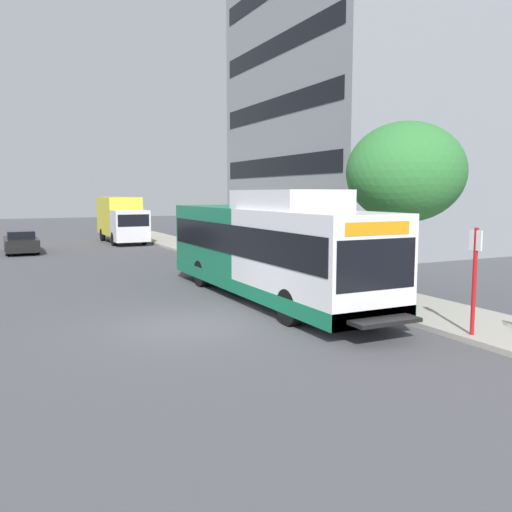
{
  "coord_description": "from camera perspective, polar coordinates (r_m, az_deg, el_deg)",
  "views": [
    {
      "loc": [
        -4.46,
        -13.4,
        3.56
      ],
      "look_at": [
        2.87,
        1.55,
        1.6
      ],
      "focal_mm": 37.74,
      "sensor_mm": 36.0,
      "label": 1
    }
  ],
  "objects": [
    {
      "name": "ground_plane",
      "position": [
        22.15,
        -14.17,
        -2.74
      ],
      "size": [
        120.0,
        120.0,
        0.0
      ],
      "primitive_type": "plane",
      "color": "#4C4C51"
    },
    {
      "name": "street_tree_near_stop",
      "position": [
        18.65,
        15.56,
        8.51
      ],
      "size": [
        3.9,
        3.9,
        5.75
      ],
      "color": "#4C3823",
      "rests_on": "sidewalk_curb"
    },
    {
      "name": "parked_car_far_lane",
      "position": [
        34.97,
        -23.65,
        1.39
      ],
      "size": [
        1.8,
        4.5,
        1.33
      ],
      "color": "black",
      "rests_on": "ground"
    },
    {
      "name": "box_truck_background",
      "position": [
        39.87,
        -14.06,
        3.9
      ],
      "size": [
        2.32,
        7.01,
        3.25
      ],
      "color": "silver",
      "rests_on": "ground"
    },
    {
      "name": "sidewalk_curb",
      "position": [
        22.81,
        4.4,
        -2.11
      ],
      "size": [
        3.0,
        56.0,
        0.14
      ],
      "primitive_type": "cube",
      "color": "#A8A399",
      "rests_on": "ground"
    },
    {
      "name": "transit_bus",
      "position": [
        17.96,
        1.2,
        0.78
      ],
      "size": [
        2.58,
        12.25,
        3.65
      ],
      "color": "white",
      "rests_on": "ground"
    },
    {
      "name": "lattice_comm_tower",
      "position": [
        49.25,
        4.29,
        14.39
      ],
      "size": [
        1.1,
        1.1,
        30.42
      ],
      "color": "#B7B7BC",
      "rests_on": "ground"
    },
    {
      "name": "bus_stop_sign_pole",
      "position": [
        13.89,
        22.15,
        -1.69
      ],
      "size": [
        0.1,
        0.36,
        2.6
      ],
      "color": "red",
      "rests_on": "sidewalk_curb"
    }
  ]
}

